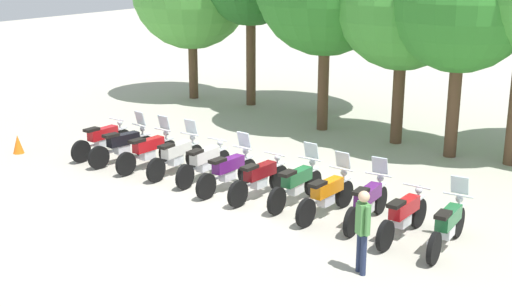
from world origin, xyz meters
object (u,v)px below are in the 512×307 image
at_px(motorcycle_11, 448,225).
at_px(tree_4, 404,2).
at_px(motorcycle_1, 123,145).
at_px(traffic_cone, 18,144).
at_px(motorcycle_0, 102,139).
at_px(motorcycle_2, 148,150).
at_px(tree_5, 462,1).
at_px(motorcycle_4, 204,162).
at_px(motorcycle_7, 297,183).
at_px(person_0, 363,226).
at_px(motorcycle_5, 228,170).
at_px(motorcycle_3, 176,155).
at_px(motorcycle_9, 367,201).
at_px(motorcycle_8, 327,194).
at_px(motorcycle_6, 260,178).
at_px(motorcycle_10, 403,215).

relative_size(motorcycle_11, tree_4, 0.35).
height_order(motorcycle_1, traffic_cone, motorcycle_1).
height_order(motorcycle_0, motorcycle_2, motorcycle_2).
height_order(motorcycle_2, tree_5, tree_5).
relative_size(motorcycle_1, motorcycle_4, 0.99).
relative_size(motorcycle_7, person_0, 1.36).
xyz_separation_m(motorcycle_5, tree_5, (3.49, 5.97, 3.88)).
bearing_deg(motorcycle_3, motorcycle_4, -91.12).
relative_size(motorcycle_4, motorcycle_9, 1.00).
distance_m(motorcycle_2, motorcycle_4, 1.90).
relative_size(motorcycle_2, tree_4, 0.35).
xyz_separation_m(motorcycle_4, tree_4, (2.57, 6.19, 3.74)).
bearing_deg(motorcycle_2, motorcycle_0, 89.90).
xyz_separation_m(motorcycle_8, person_0, (1.92, -2.16, 0.41)).
bearing_deg(motorcycle_6, motorcycle_10, -90.30).
bearing_deg(motorcycle_8, motorcycle_9, -80.34).
bearing_deg(traffic_cone, motorcycle_2, 14.67).
height_order(motorcycle_0, motorcycle_11, motorcycle_11).
distance_m(motorcycle_8, motorcycle_10, 1.91).
height_order(motorcycle_5, traffic_cone, motorcycle_5).
xyz_separation_m(motorcycle_3, motorcycle_5, (1.90, -0.27, 0.00)).
relative_size(motorcycle_8, motorcycle_9, 1.00).
xyz_separation_m(person_0, tree_5, (-1.28, 8.28, 3.46)).
height_order(motorcycle_2, traffic_cone, motorcycle_2).
bearing_deg(motorcycle_7, motorcycle_1, 90.62).
relative_size(motorcycle_1, traffic_cone, 3.96).
height_order(motorcycle_0, motorcycle_3, motorcycle_3).
bearing_deg(person_0, motorcycle_1, 110.18).
relative_size(motorcycle_5, traffic_cone, 3.99).
relative_size(motorcycle_8, tree_5, 0.34).
bearing_deg(motorcycle_5, motorcycle_0, 89.56).
distance_m(motorcycle_10, motorcycle_11, 0.95).
bearing_deg(traffic_cone, motorcycle_4, 10.59).
bearing_deg(motorcycle_2, person_0, -104.49).
bearing_deg(tree_5, motorcycle_2, -137.77).
distance_m(motorcycle_1, motorcycle_6, 4.75).
relative_size(motorcycle_1, motorcycle_8, 0.99).
xyz_separation_m(motorcycle_4, person_0, (5.72, -2.57, 0.43)).
height_order(motorcycle_1, motorcycle_5, same).
xyz_separation_m(motorcycle_1, motorcycle_10, (8.54, -0.56, -0.01)).
bearing_deg(tree_4, person_0, -70.20).
distance_m(motorcycle_9, tree_5, 7.17).
distance_m(person_0, tree_4, 9.88).
bearing_deg(motorcycle_8, person_0, -134.08).
bearing_deg(motorcycle_4, motorcycle_9, -95.21).
xyz_separation_m(tree_4, tree_5, (1.88, -0.48, 0.15)).
bearing_deg(traffic_cone, tree_4, 40.40).
bearing_deg(person_0, motorcycle_10, 37.36).
bearing_deg(motorcycle_5, motorcycle_9, -87.22).
distance_m(motorcycle_2, motorcycle_6, 3.80).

